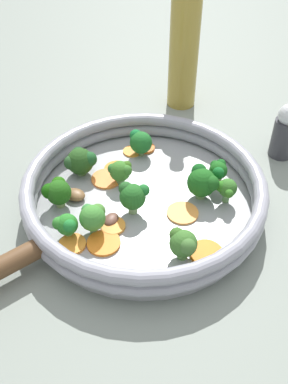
% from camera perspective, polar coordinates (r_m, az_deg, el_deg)
% --- Properties ---
extents(ground_plane, '(4.00, 4.00, 0.00)m').
position_cam_1_polar(ground_plane, '(0.69, 0.00, -1.90)').
color(ground_plane, gray).
extents(skillet, '(0.34, 0.34, 0.02)m').
position_cam_1_polar(skillet, '(0.69, 0.00, -1.42)').
color(skillet, '#939699').
rests_on(skillet, ground_plane).
extents(skillet_rim_wall, '(0.36, 0.36, 0.04)m').
position_cam_1_polar(skillet_rim_wall, '(0.67, 0.00, 0.39)').
color(skillet_rim_wall, '#92929E').
rests_on(skillet_rim_wall, skillet).
extents(skillet_rivet_left, '(0.01, 0.01, 0.01)m').
position_cam_1_polar(skillet_rivet_left, '(0.65, -13.51, -4.53)').
color(skillet_rivet_left, '#949496').
rests_on(skillet_rivet_left, skillet).
extents(skillet_rivet_right, '(0.01, 0.01, 0.01)m').
position_cam_1_polar(skillet_rivet_right, '(0.60, -9.80, -9.23)').
color(skillet_rivet_right, '#8E9597').
rests_on(skillet_rivet_right, skillet).
extents(carrot_slice_0, '(0.07, 0.07, 0.00)m').
position_cam_1_polar(carrot_slice_0, '(0.62, -5.15, -6.46)').
color(carrot_slice_0, orange).
rests_on(carrot_slice_0, skillet).
extents(carrot_slice_1, '(0.04, 0.04, 0.00)m').
position_cam_1_polar(carrot_slice_1, '(0.77, -1.51, 5.19)').
color(carrot_slice_1, orange).
rests_on(carrot_slice_1, skillet).
extents(carrot_slice_2, '(0.06, 0.06, 0.00)m').
position_cam_1_polar(carrot_slice_2, '(0.72, -4.82, 1.68)').
color(carrot_slice_2, orange).
rests_on(carrot_slice_2, skillet).
extents(carrot_slice_3, '(0.05, 0.05, 0.00)m').
position_cam_1_polar(carrot_slice_3, '(0.62, -9.08, -6.56)').
color(carrot_slice_3, orange).
rests_on(carrot_slice_3, skillet).
extents(carrot_slice_4, '(0.03, 0.03, 0.00)m').
position_cam_1_polar(carrot_slice_4, '(0.78, 0.15, 5.62)').
color(carrot_slice_4, orange).
rests_on(carrot_slice_4, skillet).
extents(carrot_slice_5, '(0.06, 0.06, 0.00)m').
position_cam_1_polar(carrot_slice_5, '(0.61, 7.90, -7.69)').
color(carrot_slice_5, orange).
rests_on(carrot_slice_5, skillet).
extents(carrot_slice_6, '(0.05, 0.05, 0.00)m').
position_cam_1_polar(carrot_slice_6, '(0.73, -3.49, 2.94)').
color(carrot_slice_6, orange).
rests_on(carrot_slice_6, skillet).
extents(carrot_slice_7, '(0.06, 0.06, 0.00)m').
position_cam_1_polar(carrot_slice_7, '(0.66, 4.92, -2.66)').
color(carrot_slice_7, '#EF9441').
rests_on(carrot_slice_7, skillet).
extents(carrot_slice_8, '(0.04, 0.04, 0.00)m').
position_cam_1_polar(carrot_slice_8, '(0.64, -3.94, -4.32)').
color(carrot_slice_8, orange).
rests_on(carrot_slice_8, skillet).
extents(broccoli_floret_0, '(0.04, 0.04, 0.04)m').
position_cam_1_polar(broccoli_floret_0, '(0.75, -0.38, 6.41)').
color(broccoli_floret_0, '#67854F').
rests_on(broccoli_floret_0, skillet).
extents(broccoli_floret_1, '(0.05, 0.05, 0.05)m').
position_cam_1_polar(broccoli_floret_1, '(0.72, -8.10, 3.96)').
color(broccoli_floret_1, '#698B51').
rests_on(broccoli_floret_1, skillet).
extents(broccoli_floret_2, '(0.05, 0.05, 0.05)m').
position_cam_1_polar(broccoli_floret_2, '(0.67, 7.44, 1.30)').
color(broccoli_floret_2, '#739B57').
rests_on(broccoli_floret_2, skillet).
extents(broccoli_floret_3, '(0.04, 0.03, 0.04)m').
position_cam_1_polar(broccoli_floret_3, '(0.70, 9.39, 2.71)').
color(broccoli_floret_3, '#8DAB5C').
rests_on(broccoli_floret_3, skillet).
extents(broccoli_floret_4, '(0.04, 0.04, 0.05)m').
position_cam_1_polar(broccoli_floret_4, '(0.64, -1.48, -0.49)').
color(broccoli_floret_4, '#88A86B').
rests_on(broccoli_floret_4, skillet).
extents(broccoli_floret_5, '(0.04, 0.04, 0.05)m').
position_cam_1_polar(broccoli_floret_5, '(0.62, -6.52, -3.12)').
color(broccoli_floret_5, '#689551').
rests_on(broccoli_floret_5, skillet).
extents(broccoli_floret_6, '(0.03, 0.04, 0.04)m').
position_cam_1_polar(broccoli_floret_6, '(0.69, -3.00, 2.69)').
color(broccoli_floret_6, '#608953').
rests_on(broccoli_floret_6, skillet).
extents(broccoli_floret_7, '(0.03, 0.03, 0.04)m').
position_cam_1_polar(broccoli_floret_7, '(0.67, 10.48, 0.21)').
color(broccoli_floret_7, '#6B9E5B').
rests_on(broccoli_floret_7, skillet).
extents(broccoli_floret_8, '(0.04, 0.04, 0.05)m').
position_cam_1_polar(broccoli_floret_8, '(0.59, 4.94, -6.44)').
color(broccoli_floret_8, '#5C9346').
rests_on(broccoli_floret_8, skillet).
extents(broccoli_floret_9, '(0.03, 0.04, 0.04)m').
position_cam_1_polar(broccoli_floret_9, '(0.62, -9.84, -4.13)').
color(broccoli_floret_9, '#80B15E').
rests_on(broccoli_floret_9, skillet).
extents(broccoli_floret_10, '(0.04, 0.04, 0.04)m').
position_cam_1_polar(broccoli_floret_10, '(0.67, -10.97, 0.05)').
color(broccoli_floret_10, '#8DA45E').
rests_on(broccoli_floret_10, skillet).
extents(mushroom_piece_0, '(0.04, 0.04, 0.01)m').
position_cam_1_polar(mushroom_piece_0, '(0.69, -8.73, -0.19)').
color(mushroom_piece_0, brown).
rests_on(mushroom_piece_0, skillet).
extents(mushroom_piece_1, '(0.03, 0.03, 0.01)m').
position_cam_1_polar(mushroom_piece_1, '(0.65, -4.21, -3.49)').
color(mushroom_piece_1, brown).
rests_on(mushroom_piece_1, skillet).
extents(salt_shaker, '(0.04, 0.04, 0.10)m').
position_cam_1_polar(salt_shaker, '(0.80, 17.51, 7.37)').
color(salt_shaker, '#333338').
rests_on(salt_shaker, ground_plane).
extents(oil_bottle, '(0.06, 0.06, 0.27)m').
position_cam_1_polar(oil_bottle, '(0.88, 5.09, 17.53)').
color(oil_bottle, olive).
rests_on(oil_bottle, ground_plane).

